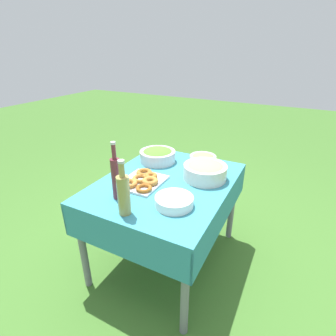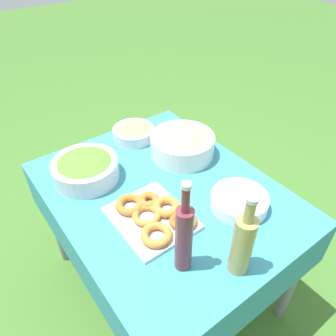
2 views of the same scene
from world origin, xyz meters
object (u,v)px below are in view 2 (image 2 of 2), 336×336
Objects in this scene: wine_bottle at (184,237)px; pasta_bowl at (182,143)px; donut_platter at (153,215)px; salad_bowl at (85,168)px; fruit_bowl at (133,132)px; plate_stack at (239,201)px; olive_oil_bottle at (243,243)px.

pasta_bowl is at bearing -38.31° from wine_bottle.
pasta_bowl is 0.46m from donut_platter.
salad_bowl is 0.94× the size of pasta_bowl.
fruit_bowl reaches higher than donut_platter.
plate_stack is 0.39m from wine_bottle.
donut_platter is (-0.27, 0.37, -0.04)m from pasta_bowl.
donut_platter is at bearing 126.79° from pasta_bowl.
pasta_bowl reaches higher than plate_stack.
salad_bowl is at bearing 37.89° from plate_stack.
donut_platter is at bearing -166.00° from salad_bowl.
pasta_bowl is at bearing -22.22° from olive_oil_bottle.
salad_bowl is 0.48m from pasta_bowl.
pasta_bowl is 0.43m from plate_stack.
salad_bowl is 0.89× the size of olive_oil_bottle.
plate_stack is at bearing -77.25° from wine_bottle.
salad_bowl is 1.27× the size of plate_stack.
plate_stack is at bearing -46.98° from olive_oil_bottle.
pasta_bowl is 0.66m from wine_bottle.
donut_platter is 0.27m from wine_bottle.
olive_oil_bottle is 0.92m from fruit_bowl.
salad_bowl is at bearing 14.00° from donut_platter.
donut_platter is 1.57× the size of fruit_bowl.
pasta_bowl is 1.34× the size of plate_stack.
donut_platter is 0.60m from fruit_bowl.
fruit_bowl is (0.15, -0.35, -0.02)m from salad_bowl.
salad_bowl is at bearing 5.54° from wine_bottle.
pasta_bowl reaches higher than donut_platter.
wine_bottle is at bearing 159.81° from fruit_bowl.
plate_stack is 0.62× the size of wine_bottle.
wine_bottle is at bearing 171.18° from donut_platter.
olive_oil_bottle is at bearing -163.18° from donut_platter.
wine_bottle is 1.73× the size of fruit_bowl.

